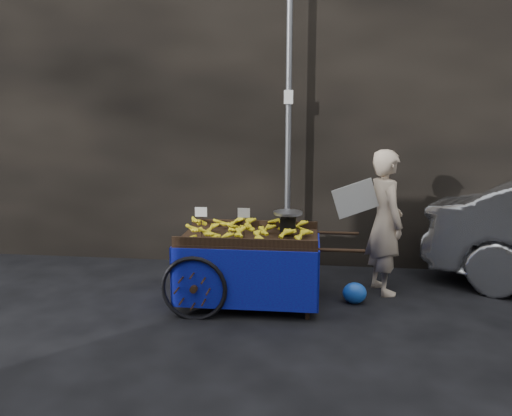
# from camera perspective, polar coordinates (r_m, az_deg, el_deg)

# --- Properties ---
(ground) EXTENTS (80.00, 80.00, 0.00)m
(ground) POSITION_cam_1_polar(r_m,az_deg,el_deg) (5.94, -0.20, -10.86)
(ground) COLOR black
(ground) RESTS_ON ground
(building_wall) EXTENTS (13.50, 2.00, 5.00)m
(building_wall) POSITION_cam_1_polar(r_m,az_deg,el_deg) (8.09, 4.98, 12.93)
(building_wall) COLOR black
(building_wall) RESTS_ON ground
(street_pole) EXTENTS (0.12, 0.10, 4.00)m
(street_pole) POSITION_cam_1_polar(r_m,az_deg,el_deg) (6.79, 3.72, 9.21)
(street_pole) COLOR slate
(street_pole) RESTS_ON ground
(banana_cart) EXTENTS (2.17, 1.10, 1.18)m
(banana_cart) POSITION_cam_1_polar(r_m,az_deg,el_deg) (5.73, -1.26, -4.00)
(banana_cart) COLOR black
(banana_cart) RESTS_ON ground
(vendor) EXTENTS (0.97, 0.75, 1.77)m
(vendor) POSITION_cam_1_polar(r_m,az_deg,el_deg) (6.27, 14.51, -1.56)
(vendor) COLOR tan
(vendor) RESTS_ON ground
(plastic_bag) EXTENTS (0.28, 0.22, 0.25)m
(plastic_bag) POSITION_cam_1_polar(r_m,az_deg,el_deg) (6.01, 11.21, -9.51)
(plastic_bag) COLOR #174AB0
(plastic_bag) RESTS_ON ground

